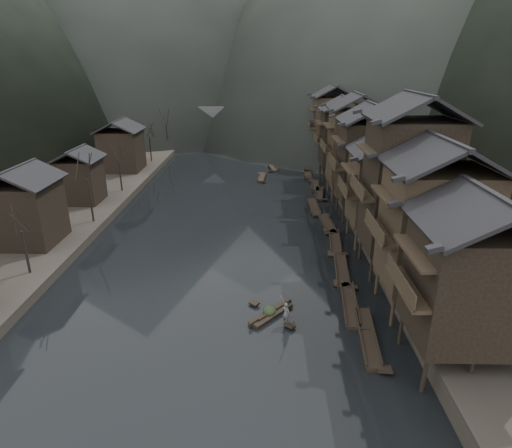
{
  "coord_description": "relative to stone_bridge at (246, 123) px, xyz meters",
  "views": [
    {
      "loc": [
        4.31,
        -31.57,
        19.27
      ],
      "look_at": [
        3.48,
        11.75,
        2.5
      ],
      "focal_mm": 30.0,
      "sensor_mm": 36.0,
      "label": 1
    }
  ],
  "objects": [
    {
      "name": "cargo_heap",
      "position": [
        4.82,
        -74.09,
        -4.36
      ],
      "size": [
        1.05,
        1.38,
        0.63
      ],
      "primitive_type": "ellipsoid",
      "color": "black",
      "rests_on": "hero_sampan"
    },
    {
      "name": "water",
      "position": [
        0.0,
        -72.0,
        -5.11
      ],
      "size": [
        300.0,
        300.0,
        0.0
      ],
      "primitive_type": "plane",
      "color": "black",
      "rests_on": "ground"
    },
    {
      "name": "boatman",
      "position": [
        6.07,
        -75.51,
        -3.78
      ],
      "size": [
        0.78,
        0.74,
        1.8
      ],
      "primitive_type": "imported",
      "rotation": [
        0.0,
        0.0,
        2.48
      ],
      "color": "#5A5B5D",
      "rests_on": "hero_sampan"
    },
    {
      "name": "bare_trees",
      "position": [
        -17.0,
        -42.56,
        1.26
      ],
      "size": [
        3.88,
        74.48,
        7.77
      ],
      "color": "black",
      "rests_on": "left_bank"
    },
    {
      "name": "hero_sampan",
      "position": [
        4.96,
        -74.25,
        -4.91
      ],
      "size": [
        3.77,
        4.13,
        0.43
      ],
      "color": "black",
      "rests_on": "water"
    },
    {
      "name": "right_bank",
      "position": [
        35.0,
        -32.0,
        -4.21
      ],
      "size": [
        40.0,
        200.0,
        1.8
      ],
      "primitive_type": "cube",
      "color": "#2D2823",
      "rests_on": "ground"
    },
    {
      "name": "left_bank",
      "position": [
        -35.0,
        -32.0,
        -4.51
      ],
      "size": [
        40.0,
        200.0,
        1.2
      ],
      "primitive_type": "cube",
      "color": "#2D2823",
      "rests_on": "ground"
    },
    {
      "name": "midriver_boats",
      "position": [
        4.87,
        -28.9,
        -4.91
      ],
      "size": [
        3.64,
        12.42,
        0.45
      ],
      "color": "black",
      "rests_on": "water"
    },
    {
      "name": "bamboo_pole",
      "position": [
        6.27,
        -75.51,
        -1.17
      ],
      "size": [
        1.37,
        1.41,
        3.42
      ],
      "primitive_type": "cylinder",
      "rotation": [
        0.5,
        0.0,
        -0.77
      ],
      "color": "#8C7A51",
      "rests_on": "boatman"
    },
    {
      "name": "stone_bridge",
      "position": [
        0.0,
        0.0,
        0.0
      ],
      "size": [
        40.0,
        6.0,
        9.0
      ],
      "color": "#4C4C4F",
      "rests_on": "ground"
    },
    {
      "name": "stilt_houses",
      "position": [
        17.28,
        -52.37,
        3.87
      ],
      "size": [
        9.0,
        67.6,
        16.84
      ],
      "color": "black",
      "rests_on": "ground"
    },
    {
      "name": "left_houses",
      "position": [
        -20.5,
        -51.88,
        0.55
      ],
      "size": [
        8.1,
        53.2,
        8.73
      ],
      "color": "black",
      "rests_on": "left_bank"
    },
    {
      "name": "moored_sampans",
      "position": [
        12.06,
        -48.25,
        -4.91
      ],
      "size": [
        3.12,
        66.6,
        0.47
      ],
      "color": "black",
      "rests_on": "water"
    }
  ]
}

